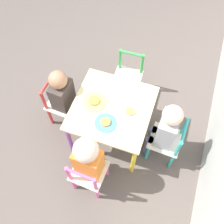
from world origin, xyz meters
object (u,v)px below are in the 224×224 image
object	(u,v)px
chair_pink	(88,174)
child_front	(64,95)
chair_red	(61,103)
plate_back	(130,112)
child_back	(165,129)
chair_teal	(168,141)
chair_green	(128,78)
child_right	(89,158)
plate_front	(94,101)
kids_table	(112,112)
plate_right	(106,123)

from	to	relation	value
chair_pink	child_front	size ratio (longest dim) A/B	0.74
chair_red	plate_back	world-z (taller)	plate_back
chair_pink	child_back	world-z (taller)	child_back
plate_back	child_front	bearing A→B (deg)	-92.58
chair_teal	chair_red	bearing A→B (deg)	-90.38
plate_back	chair_green	bearing A→B (deg)	-162.05
chair_pink	child_right	world-z (taller)	child_right
child_front	child_right	bearing A→B (deg)	-134.94
child_front	plate_front	distance (m)	0.31
chair_green	child_front	size ratio (longest dim) A/B	0.74
child_right	kids_table	bearing A→B (deg)	-90.00
chair_teal	plate_back	xyz separation A→B (m)	(-0.02, -0.35, 0.25)
child_right	plate_right	world-z (taller)	child_right
chair_teal	chair_green	world-z (taller)	same
chair_pink	chair_green	size ratio (longest dim) A/B	1.00
kids_table	chair_red	size ratio (longest dim) A/B	1.21
child_front	chair_red	bearing A→B (deg)	90.00
chair_red	kids_table	bearing A→B (deg)	-90.00
chair_teal	plate_right	size ratio (longest dim) A/B	3.06
plate_right	chair_pink	bearing A→B (deg)	-4.17
child_front	plate_right	xyz separation A→B (m)	(0.18, 0.44, 0.09)
chair_pink	chair_red	world-z (taller)	same
chair_pink	child_right	xyz separation A→B (m)	(-0.06, 0.00, 0.21)
chair_teal	chair_pink	bearing A→B (deg)	-45.11
plate_front	child_back	bearing A→B (deg)	87.98
chair_pink	plate_front	world-z (taller)	plate_front
child_back	plate_back	xyz separation A→B (m)	(-0.02, -0.29, 0.06)
chair_red	child_back	bearing A→B (deg)	-89.64
kids_table	plate_right	distance (m)	0.17
chair_teal	plate_back	size ratio (longest dim) A/B	3.11
kids_table	chair_pink	xyz separation A→B (m)	(0.51, -0.03, -0.17)
child_back	plate_back	bearing A→B (deg)	-91.39
kids_table	chair_red	world-z (taller)	chair_red
child_back	chair_teal	bearing A→B (deg)	90.00
kids_table	plate_back	bearing A→B (deg)	90.00
plate_front	plate_right	bearing A→B (deg)	45.00
child_front	plate_back	bearing A→B (deg)	-89.12
kids_table	child_back	xyz separation A→B (m)	(0.02, 0.44, 0.01)
kids_table	child_right	world-z (taller)	child_right
chair_teal	plate_right	world-z (taller)	plate_right
chair_red	chair_green	world-z (taller)	same
plate_back	chair_red	bearing A→B (deg)	-92.67
chair_teal	child_back	bearing A→B (deg)	-90.00
chair_pink	chair_red	xyz separation A→B (m)	(-0.54, -0.48, 0.00)
kids_table	child_back	size ratio (longest dim) A/B	0.84
chair_pink	child_back	size ratio (longest dim) A/B	0.69
chair_teal	plate_front	world-z (taller)	plate_front
child_right	child_back	bearing A→B (deg)	-134.79
chair_teal	child_front	xyz separation A→B (m)	(-0.05, -0.95, 0.16)
plate_right	child_right	bearing A→B (deg)	-4.42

